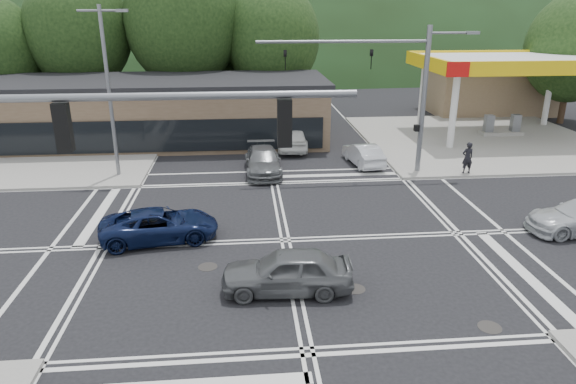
{
  "coord_description": "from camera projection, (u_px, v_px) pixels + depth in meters",
  "views": [
    {
      "loc": [
        -1.58,
        -18.75,
        8.91
      ],
      "look_at": [
        0.27,
        1.84,
        1.4
      ],
      "focal_mm": 32.0,
      "sensor_mm": 36.0,
      "label": 1
    }
  ],
  "objects": [
    {
      "name": "sidewalk_nw",
      "position": [
        37.0,
        150.0,
        33.49
      ],
      "size": [
        16.0,
        16.0,
        0.15
      ],
      "primitive_type": "cube",
      "color": "gray",
      "rests_on": "ground"
    },
    {
      "name": "gas_station_canopy",
      "position": [
        510.0,
        66.0,
        35.41
      ],
      "size": [
        12.32,
        8.34,
        5.75
      ],
      "color": "silver",
      "rests_on": "ground"
    },
    {
      "name": "tree_n_a",
      "position": [
        78.0,
        30.0,
        39.58
      ],
      "size": [
        8.0,
        8.0,
        11.75
      ],
      "color": "#382619",
      "rests_on": "ground"
    },
    {
      "name": "car_northbound",
      "position": [
        263.0,
        161.0,
        28.88
      ],
      "size": [
        2.0,
        4.81,
        1.39
      ],
      "primitive_type": "imported",
      "rotation": [
        0.0,
        0.0,
        0.01
      ],
      "color": "#555859",
      "rests_on": "ground"
    },
    {
      "name": "sidewalk_ne",
      "position": [
        480.0,
        140.0,
        36.01
      ],
      "size": [
        16.0,
        16.0,
        0.15
      ],
      "primitive_type": "cube",
      "color": "gray",
      "rests_on": "ground"
    },
    {
      "name": "car_queue_a",
      "position": [
        363.0,
        154.0,
        30.39
      ],
      "size": [
        1.89,
        4.07,
        1.29
      ],
      "primitive_type": "imported",
      "rotation": [
        0.0,
        0.0,
        3.28
      ],
      "color": "silver",
      "rests_on": "ground"
    },
    {
      "name": "tree_n_b",
      "position": [
        183.0,
        21.0,
        40.03
      ],
      "size": [
        9.0,
        9.0,
        12.98
      ],
      "color": "#382619",
      "rests_on": "ground"
    },
    {
      "name": "signal_mast_sw",
      "position": [
        15.0,
        198.0,
        10.77
      ],
      "size": [
        9.14,
        0.28,
        8.0
      ],
      "color": "slate",
      "rests_on": "ground"
    },
    {
      "name": "commercial_row",
      "position": [
        149.0,
        113.0,
        35.29
      ],
      "size": [
        24.0,
        8.0,
        4.0
      ],
      "primitive_type": "cube",
      "color": "brown",
      "rests_on": "ground"
    },
    {
      "name": "ground",
      "position": [
        285.0,
        240.0,
        20.73
      ],
      "size": [
        120.0,
        120.0,
        0.0
      ],
      "primitive_type": "plane",
      "color": "black",
      "rests_on": "ground"
    },
    {
      "name": "convenience_store",
      "position": [
        487.0,
        91.0,
        45.17
      ],
      "size": [
        10.0,
        6.0,
        3.8
      ],
      "primitive_type": "cube",
      "color": "#846B4F",
      "rests_on": "ground"
    },
    {
      "name": "signal_mast_ne",
      "position": [
        402.0,
        83.0,
        27.26
      ],
      "size": [
        11.65,
        0.3,
        8.0
      ],
      "color": "slate",
      "rests_on": "ground"
    },
    {
      "name": "car_blue_west",
      "position": [
        160.0,
        225.0,
        20.56
      ],
      "size": [
        4.91,
        2.81,
        1.29
      ],
      "primitive_type": "imported",
      "rotation": [
        0.0,
        0.0,
        1.72
      ],
      "color": "#0D173B",
      "rests_on": "ground"
    },
    {
      "name": "tree_ne",
      "position": [
        573.0,
        48.0,
        39.48
      ],
      "size": [
        7.2,
        7.2,
        9.99
      ],
      "color": "#382619",
      "rests_on": "ground"
    },
    {
      "name": "tree_n_c",
      "position": [
        272.0,
        38.0,
        41.07
      ],
      "size": [
        7.6,
        7.6,
        10.87
      ],
      "color": "#382619",
      "rests_on": "ground"
    },
    {
      "name": "streetlight_nw",
      "position": [
        109.0,
        85.0,
        26.72
      ],
      "size": [
        2.5,
        0.25,
        9.0
      ],
      "color": "slate",
      "rests_on": "ground"
    },
    {
      "name": "car_queue_b",
      "position": [
        292.0,
        137.0,
        33.69
      ],
      "size": [
        2.22,
        4.94,
        1.65
      ],
      "primitive_type": "imported",
      "rotation": [
        0.0,
        0.0,
        3.08
      ],
      "color": "white",
      "rests_on": "ground"
    },
    {
      "name": "car_grey_center",
      "position": [
        287.0,
        271.0,
        16.8
      ],
      "size": [
        4.4,
        1.97,
        1.47
      ],
      "primitive_type": "imported",
      "rotation": [
        0.0,
        0.0,
        -1.63
      ],
      "color": "#545759",
      "rests_on": "ground"
    },
    {
      "name": "hill_north",
      "position": [
        248.0,
        52.0,
        104.98
      ],
      "size": [
        252.0,
        126.0,
        140.0
      ],
      "primitive_type": "ellipsoid",
      "color": "black",
      "rests_on": "ground"
    },
    {
      "name": "tree_n_e",
      "position": [
        235.0,
        28.0,
        44.34
      ],
      "size": [
        8.4,
        8.4,
        11.98
      ],
      "color": "#382619",
      "rests_on": "ground"
    },
    {
      "name": "pedestrian",
      "position": [
        467.0,
        158.0,
        28.3
      ],
      "size": [
        0.68,
        0.48,
        1.76
      ],
      "primitive_type": "imported",
      "rotation": [
        0.0,
        0.0,
        3.24
      ],
      "color": "black",
      "rests_on": "sidewalk_ne"
    }
  ]
}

